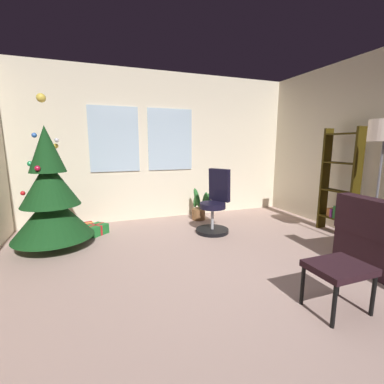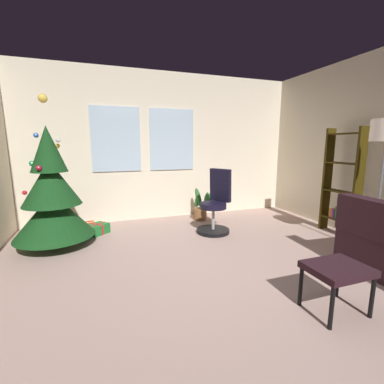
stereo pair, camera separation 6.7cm
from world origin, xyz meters
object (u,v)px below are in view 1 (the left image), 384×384
gift_box_red (84,228)px  holiday_tree (51,198)px  office_chair (215,208)px  floor_lamp (384,139)px  gift_box_green (96,230)px  bookshelf (340,188)px  footstool (339,271)px  potted_plant (200,207)px

gift_box_red → holiday_tree: bearing=-123.0°
office_chair → floor_lamp: bearing=-43.2°
gift_box_green → floor_lamp: floor_lamp is taller
bookshelf → floor_lamp: bearing=-107.1°
holiday_tree → gift_box_green: bearing=34.7°
office_chair → floor_lamp: size_ratio=0.60×
gift_box_green → office_chair: office_chair is taller
holiday_tree → floor_lamp: (4.18, -1.73, 0.82)m
floor_lamp → holiday_tree: bearing=157.4°
holiday_tree → floor_lamp: 4.60m
footstool → bookshelf: bearing=41.5°
holiday_tree → floor_lamp: holiday_tree is taller
gift_box_red → bookshelf: size_ratio=0.21×
office_chair → holiday_tree: bearing=176.3°
footstool → gift_box_green: bearing=124.5°
holiday_tree → gift_box_red: size_ratio=5.93×
holiday_tree → bookshelf: size_ratio=1.23×
holiday_tree → floor_lamp: bearing=-22.6°
gift_box_green → floor_lamp: size_ratio=0.23×
footstool → bookshelf: bookshelf is taller
gift_box_green → potted_plant: (1.98, 0.25, 0.16)m
gift_box_green → potted_plant: bearing=7.1°
footstool → floor_lamp: bearing=27.4°
footstool → potted_plant: bearing=90.8°
gift_box_green → footstool: bearing=-55.5°
gift_box_green → bookshelf: bearing=-19.1°
footstool → potted_plant: (-0.05, 3.19, -0.14)m
office_chair → gift_box_red: bearing=161.0°
gift_box_red → gift_box_green: bearing=-41.4°
holiday_tree → office_chair: holiday_tree is taller
gift_box_green → office_chair: (1.93, -0.56, 0.34)m
holiday_tree → gift_box_green: size_ratio=5.09×
floor_lamp → potted_plant: (-1.62, 2.38, -1.32)m
gift_box_red → floor_lamp: size_ratio=0.20×
floor_lamp → potted_plant: floor_lamp is taller
bookshelf → holiday_tree: bearing=168.0°
holiday_tree → potted_plant: 2.68m
gift_box_green → bookshelf: 4.13m
footstool → office_chair: office_chair is taller
gift_box_red → office_chair: (2.13, -0.73, 0.35)m
footstool → potted_plant: size_ratio=0.80×
holiday_tree → footstool: bearing=-44.5°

